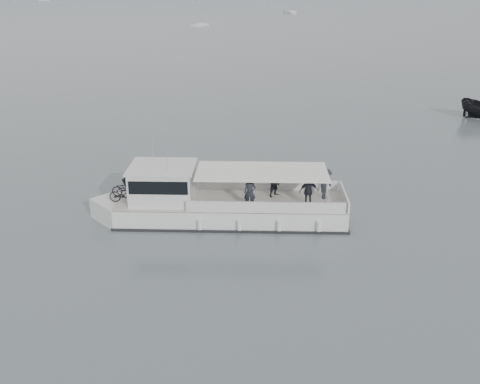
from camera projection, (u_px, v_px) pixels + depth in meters
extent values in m
plane|color=#545F63|center=(153.00, 217.00, 30.10)|extent=(1400.00, 1400.00, 0.00)
cube|color=white|center=(231.00, 212.00, 29.65)|extent=(12.89, 6.58, 1.35)
cube|color=white|center=(120.00, 210.00, 29.83)|extent=(3.25, 3.25, 1.35)
cube|color=beige|center=(231.00, 201.00, 29.39)|extent=(12.89, 6.58, 0.06)
cube|color=black|center=(231.00, 218.00, 29.80)|extent=(13.12, 6.76, 0.19)
cube|color=white|center=(265.00, 185.00, 30.70)|extent=(8.02, 2.36, 0.62)
cube|color=white|center=(266.00, 207.00, 27.74)|extent=(8.02, 2.36, 0.62)
cube|color=white|center=(344.00, 197.00, 29.09)|extent=(1.00, 3.22, 0.62)
cube|color=white|center=(163.00, 184.00, 29.15)|extent=(3.96, 3.60, 1.87)
cube|color=black|center=(133.00, 181.00, 29.14)|extent=(1.27, 2.65, 1.20)
cube|color=black|center=(163.00, 179.00, 29.04)|extent=(3.77, 3.58, 0.73)
cube|color=white|center=(162.00, 167.00, 28.78)|extent=(4.21, 3.86, 0.10)
cube|color=white|center=(262.00, 172.00, 28.70)|extent=(7.64, 4.91, 0.08)
cylinder|color=silver|center=(198.00, 196.00, 27.77)|extent=(0.08, 0.08, 1.71)
cylinder|color=silver|center=(203.00, 176.00, 30.47)|extent=(0.08, 0.08, 1.71)
cylinder|color=silver|center=(326.00, 197.00, 27.57)|extent=(0.08, 0.08, 1.71)
cylinder|color=silver|center=(320.00, 178.00, 30.26)|extent=(0.08, 0.08, 1.71)
cylinder|color=silver|center=(152.00, 138.00, 29.16)|extent=(0.04, 0.04, 2.70)
cylinder|color=silver|center=(166.00, 151.00, 27.67)|extent=(0.04, 0.04, 2.28)
cylinder|color=white|center=(200.00, 225.00, 27.98)|extent=(0.31, 0.31, 0.52)
cylinder|color=white|center=(239.00, 225.00, 27.92)|extent=(0.31, 0.31, 0.52)
cylinder|color=white|center=(279.00, 226.00, 27.86)|extent=(0.31, 0.31, 0.52)
cylinder|color=white|center=(319.00, 226.00, 27.79)|extent=(0.31, 0.31, 0.52)
imported|color=black|center=(128.00, 189.00, 29.78)|extent=(1.88, 1.08, 0.94)
imported|color=black|center=(124.00, 194.00, 29.00)|extent=(1.70, 0.89, 0.99)
imported|color=#23252F|center=(250.00, 192.00, 28.17)|extent=(0.72, 0.56, 1.74)
imported|color=#23252F|center=(276.00, 182.00, 29.66)|extent=(1.06, 0.98, 1.74)
imported|color=#23252F|center=(309.00, 191.00, 28.36)|extent=(1.04, 0.47, 1.74)
imported|color=#23252F|center=(326.00, 184.00, 29.29)|extent=(1.27, 1.23, 1.74)
cube|color=white|center=(290.00, 12.00, 193.52)|extent=(3.14, 6.56, 0.75)
cube|color=white|center=(290.00, 11.00, 193.40)|extent=(2.14, 2.49, 0.45)
cylinder|color=silver|center=(290.00, 1.00, 192.11)|extent=(0.08, 0.08, 6.92)
cube|color=white|center=(200.00, 25.00, 142.96)|extent=(5.55, 5.59, 0.75)
cube|color=white|center=(200.00, 24.00, 142.84)|extent=(2.66, 2.66, 0.45)
cylinder|color=silver|center=(200.00, 11.00, 141.61)|extent=(0.08, 0.08, 6.57)
cube|color=white|center=(44.00, 0.00, 293.32)|extent=(5.86, 2.05, 0.75)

